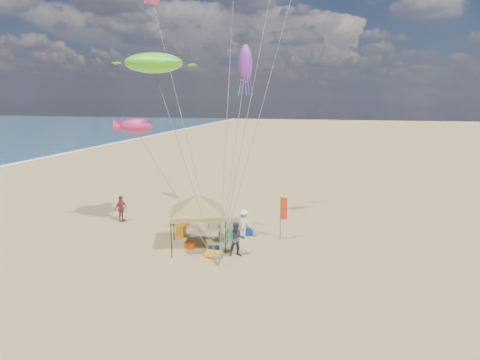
{
  "coord_description": "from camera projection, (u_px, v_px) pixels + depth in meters",
  "views": [
    {
      "loc": [
        5.11,
        -18.3,
        8.4
      ],
      "look_at": [
        0.0,
        3.0,
        4.0
      ],
      "focal_mm": 31.11,
      "sensor_mm": 36.0,
      "label": 1
    }
  ],
  "objects": [
    {
      "name": "bag_orange",
      "position": [
        185.0,
        224.0,
        27.42
      ],
      "size": [
        0.54,
        0.69,
        0.36
      ],
      "primitive_type": "cylinder",
      "rotation": [
        0.0,
        1.57,
        1.22
      ],
      "color": "#FF490E",
      "rests_on": "ground"
    },
    {
      "name": "feather_flag",
      "position": [
        283.0,
        211.0,
        24.47
      ],
      "size": [
        0.41,
        0.06,
        2.66
      ],
      "color": "black",
      "rests_on": "ground"
    },
    {
      "name": "bag_navy",
      "position": [
        214.0,
        249.0,
        22.9
      ],
      "size": [
        0.69,
        0.54,
        0.36
      ],
      "primitive_type": "cylinder",
      "rotation": [
        0.0,
        1.57,
        0.35
      ],
      "color": "#0D1F39",
      "rests_on": "ground"
    },
    {
      "name": "squid_kite",
      "position": [
        245.0,
        63.0,
        27.19
      ],
      "size": [
        1.02,
        1.02,
        2.43
      ],
      "primitive_type": "ellipsoid",
      "rotation": [
        0.0,
        0.0,
        -0.1
      ],
      "color": "purple",
      "rests_on": "ground"
    },
    {
      "name": "person_near_b",
      "position": [
        237.0,
        239.0,
        22.12
      ],
      "size": [
        1.09,
        0.97,
        1.87
      ],
      "primitive_type": "imported",
      "rotation": [
        0.0,
        0.0,
        0.34
      ],
      "color": "#333C46",
      "rests_on": "ground"
    },
    {
      "name": "person_near_c",
      "position": [
        244.0,
        223.0,
        25.11
      ],
      "size": [
        1.28,
        0.95,
        1.76
      ],
      "primitive_type": "imported",
      "rotation": [
        0.0,
        0.0,
        2.86
      ],
      "color": "white",
      "rests_on": "ground"
    },
    {
      "name": "cooler_red",
      "position": [
        190.0,
        245.0,
        23.43
      ],
      "size": [
        0.54,
        0.38,
        0.38
      ],
      "primitive_type": "cube",
      "color": "#DA4C11",
      "rests_on": "ground"
    },
    {
      "name": "crate_grey",
      "position": [
        220.0,
        254.0,
        22.15
      ],
      "size": [
        0.34,
        0.3,
        0.28
      ],
      "primitive_type": "cube",
      "color": "slate",
      "rests_on": "ground"
    },
    {
      "name": "ground",
      "position": [
        226.0,
        272.0,
        20.27
      ],
      "size": [
        280.0,
        280.0,
        0.0
      ],
      "primitive_type": "plane",
      "color": "tan",
      "rests_on": "ground"
    },
    {
      "name": "person_near_a",
      "position": [
        222.0,
        230.0,
        24.16
      ],
      "size": [
        0.69,
        0.6,
        1.58
      ],
      "primitive_type": "imported",
      "rotation": [
        0.0,
        0.0,
        3.6
      ],
      "color": "tan",
      "rests_on": "ground"
    },
    {
      "name": "chair_yellow",
      "position": [
        181.0,
        231.0,
        25.4
      ],
      "size": [
        0.5,
        0.5,
        0.7
      ],
      "primitive_type": "cube",
      "color": "#F0A61A",
      "rests_on": "ground"
    },
    {
      "name": "fish_kite",
      "position": [
        136.0,
        126.0,
        24.4
      ],
      "size": [
        2.18,
        1.34,
        0.91
      ],
      "primitive_type": "ellipsoid",
      "rotation": [
        0.0,
        0.0,
        -0.16
      ],
      "color": "#D62E69",
      "rests_on": "ground"
    },
    {
      "name": "beach_cart",
      "position": [
        214.0,
        254.0,
        22.11
      ],
      "size": [
        0.9,
        0.5,
        0.24
      ],
      "primitive_type": "cube",
      "color": "yellow",
      "rests_on": "ground"
    },
    {
      "name": "turtle_kite",
      "position": [
        154.0,
        63.0,
        22.74
      ],
      "size": [
        3.6,
        3.05,
        1.09
      ],
      "primitive_type": "ellipsoid",
      "rotation": [
        0.0,
        0.0,
        0.14
      ],
      "color": "#5BEF26",
      "rests_on": "ground"
    },
    {
      "name": "canopy_tent",
      "position": [
        198.0,
        196.0,
        22.98
      ],
      "size": [
        5.46,
        5.46,
        3.58
      ],
      "color": "black",
      "rests_on": "ground"
    },
    {
      "name": "chair_green",
      "position": [
        225.0,
        235.0,
        24.54
      ],
      "size": [
        0.5,
        0.5,
        0.7
      ],
      "primitive_type": "cube",
      "color": "green",
      "rests_on": "ground"
    },
    {
      "name": "person_far_a",
      "position": [
        121.0,
        209.0,
        28.33
      ],
      "size": [
        0.67,
        1.14,
        1.82
      ],
      "primitive_type": "imported",
      "rotation": [
        0.0,
        0.0,
        1.34
      ],
      "color": "#973A3D",
      "rests_on": "ground"
    },
    {
      "name": "cooler_blue",
      "position": [
        249.0,
        232.0,
        25.67
      ],
      "size": [
        0.54,
        0.38,
        0.38
      ],
      "primitive_type": "cube",
      "color": "#1338A1",
      "rests_on": "ground"
    }
  ]
}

